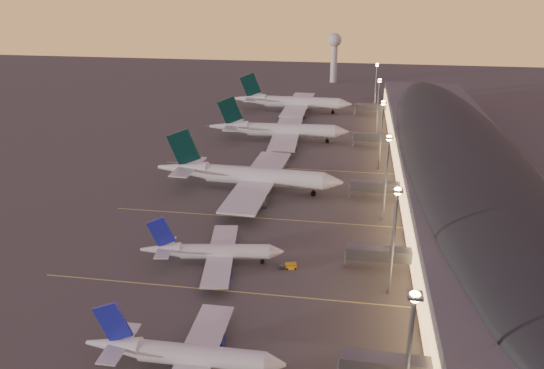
# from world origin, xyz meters

# --- Properties ---
(ground) EXTENTS (700.00, 700.00, 0.00)m
(ground) POSITION_xyz_m (0.00, 0.00, 0.00)
(ground) COLOR #43413E
(airliner_narrow_south) EXTENTS (37.23, 33.12, 13.35)m
(airliner_narrow_south) POSITION_xyz_m (-1.72, -31.78, 3.45)
(airliner_narrow_south) COLOR silver
(airliner_narrow_south) RESTS_ON ground
(airliner_narrow_north) EXTENTS (35.75, 32.24, 12.78)m
(airliner_narrow_north) POSITION_xyz_m (-6.85, 6.73, 3.30)
(airliner_narrow_north) COLOR silver
(airliner_narrow_north) RESTS_ON ground
(airliner_wide_near) EXTENTS (63.63, 57.97, 20.37)m
(airliner_wide_near) POSITION_xyz_m (-7.80, 55.93, 5.24)
(airliner_wide_near) COLOR silver
(airliner_wide_near) RESTS_ON ground
(airliner_wide_mid) EXTENTS (61.01, 55.55, 19.53)m
(airliner_wide_mid) POSITION_xyz_m (-6.14, 114.51, 5.03)
(airliner_wide_mid) COLOR silver
(airliner_wide_mid) RESTS_ON ground
(airliner_wide_far) EXTENTS (63.39, 57.57, 20.32)m
(airliner_wide_far) POSITION_xyz_m (-7.41, 169.25, 5.23)
(airliner_wide_far) COLOR silver
(airliner_wide_far) RESTS_ON ground
(terminal_building) EXTENTS (56.35, 255.00, 17.46)m
(terminal_building) POSITION_xyz_m (61.84, 72.47, 8.78)
(terminal_building) COLOR #505055
(terminal_building) RESTS_ON ground
(light_masts) EXTENTS (2.20, 217.20, 25.90)m
(light_masts) POSITION_xyz_m (36.00, 65.00, 17.55)
(light_masts) COLOR slate
(light_masts) RESTS_ON ground
(radar_tower) EXTENTS (9.00, 9.00, 32.50)m
(radar_tower) POSITION_xyz_m (10.00, 260.00, 21.87)
(radar_tower) COLOR silver
(radar_tower) RESTS_ON ground
(lane_markings) EXTENTS (90.00, 180.36, 0.00)m
(lane_markings) POSITION_xyz_m (0.00, 40.00, 0.01)
(lane_markings) COLOR #D8C659
(lane_markings) RESTS_ON ground
(baggage_tug_c) EXTENTS (4.43, 2.59, 1.24)m
(baggage_tug_c) POSITION_xyz_m (12.22, 7.36, 0.57)
(baggage_tug_c) COLOR orange
(baggage_tug_c) RESTS_ON ground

